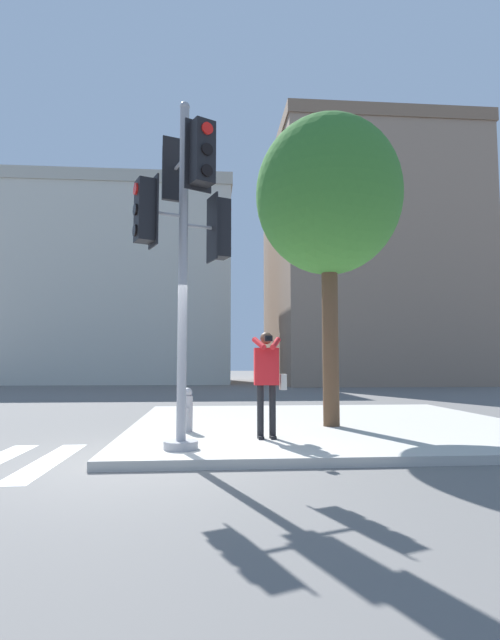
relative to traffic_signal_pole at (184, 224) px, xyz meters
The scene contains 8 objects.
ground_plane 3.50m from the traffic_signal_pole, 154.09° to the right, with size 160.00×160.00×0.00m, color slate.
sidewalk_corner 5.45m from the traffic_signal_pole, 48.07° to the left, with size 8.00×8.00×0.13m.
traffic_signal_pole is the anchor object (origin of this frame).
person_photographer 2.78m from the traffic_signal_pole, 34.51° to the left, with size 0.58×0.54×1.74m.
street_tree 3.90m from the traffic_signal_pole, 40.89° to the left, with size 2.95×2.95×6.25m.
fire_hydrant 3.45m from the traffic_signal_pole, 90.15° to the left, with size 0.19×0.25×0.78m.
building_left 29.73m from the traffic_signal_pole, 103.40° to the left, with size 17.34×10.08×13.59m.
building_right 29.66m from the traffic_signal_pole, 67.45° to the left, with size 12.77×13.91×16.66m.
Camera 1 is at (1.01, -7.00, 1.36)m, focal length 28.00 mm.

